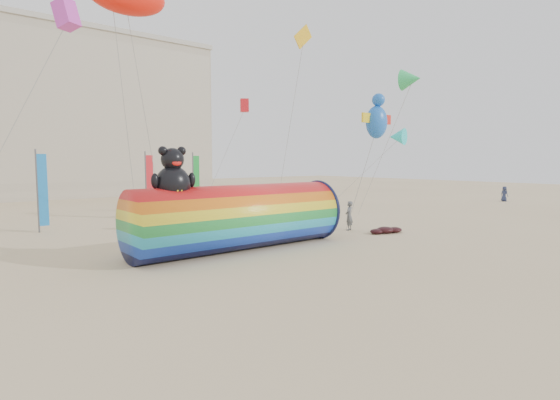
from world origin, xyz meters
TOP-DOWN VIEW (x-y plane):
  - ground at (0.00, 0.00)m, footprint 160.00×160.00m
  - windsock_assembly at (-1.86, 1.87)m, footprint 11.27×3.43m
  - kite_handler at (7.02, 2.46)m, footprint 0.81×0.68m
  - fabric_bundle at (8.06, 0.30)m, footprint 2.62×1.35m
  - festival_banners at (-1.74, 15.78)m, footprint 13.04×3.27m
  - flying_kites at (0.05, 3.60)m, footprint 27.71×12.20m

SIDE VIEW (x-z plane):
  - ground at x=0.00m, z-range 0.00..0.00m
  - fabric_bundle at x=8.06m, z-range -0.03..0.37m
  - kite_handler at x=7.02m, z-range 0.00..1.89m
  - windsock_assembly at x=-1.86m, z-range -0.87..4.32m
  - festival_banners at x=-1.74m, z-range 0.04..5.24m
  - flying_kites at x=0.05m, z-range 5.56..15.74m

